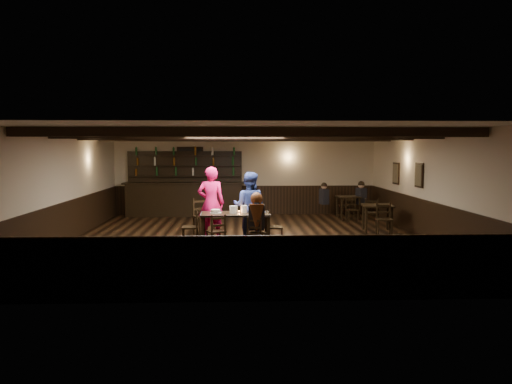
{
  "coord_description": "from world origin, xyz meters",
  "views": [
    {
      "loc": [
        -0.27,
        -12.31,
        2.3
      ],
      "look_at": [
        0.2,
        0.2,
        1.2
      ],
      "focal_mm": 35.0,
      "sensor_mm": 36.0,
      "label": 1
    }
  ],
  "objects_px": {
    "woman_pink": "(211,203)",
    "man_blue": "(249,206)",
    "chair_near_right": "(255,231)",
    "bar_counter": "(185,195)",
    "cake": "(216,211)",
    "dining_table": "(235,216)",
    "chair_near_left": "(217,229)"
  },
  "relations": [
    {
      "from": "woman_pink",
      "to": "man_blue",
      "type": "xyz_separation_m",
      "value": [
        0.96,
        -0.21,
        -0.06
      ]
    },
    {
      "from": "dining_table",
      "to": "chair_near_left",
      "type": "relative_size",
      "value": 2.09
    },
    {
      "from": "chair_near_left",
      "to": "woman_pink",
      "type": "bearing_deg",
      "value": 99.05
    },
    {
      "from": "chair_near_right",
      "to": "woman_pink",
      "type": "relative_size",
      "value": 0.42
    },
    {
      "from": "dining_table",
      "to": "cake",
      "type": "relative_size",
      "value": 6.02
    },
    {
      "from": "chair_near_right",
      "to": "man_blue",
      "type": "distance_m",
      "value": 1.34
    },
    {
      "from": "dining_table",
      "to": "man_blue",
      "type": "xyz_separation_m",
      "value": [
        0.35,
        0.45,
        0.18
      ]
    },
    {
      "from": "bar_counter",
      "to": "chair_near_right",
      "type": "bearing_deg",
      "value": -69.87
    },
    {
      "from": "dining_table",
      "to": "bar_counter",
      "type": "bearing_deg",
      "value": 108.62
    },
    {
      "from": "chair_near_left",
      "to": "bar_counter",
      "type": "height_order",
      "value": "bar_counter"
    },
    {
      "from": "chair_near_left",
      "to": "cake",
      "type": "distance_m",
      "value": 0.72
    },
    {
      "from": "woman_pink",
      "to": "bar_counter",
      "type": "bearing_deg",
      "value": -77.89
    },
    {
      "from": "chair_near_right",
      "to": "bar_counter",
      "type": "height_order",
      "value": "bar_counter"
    },
    {
      "from": "chair_near_left",
      "to": "woman_pink",
      "type": "relative_size",
      "value": 0.44
    },
    {
      "from": "woman_pink",
      "to": "bar_counter",
      "type": "distance_m",
      "value": 4.67
    },
    {
      "from": "woman_pink",
      "to": "man_blue",
      "type": "relative_size",
      "value": 1.07
    },
    {
      "from": "chair_near_left",
      "to": "cake",
      "type": "relative_size",
      "value": 2.88
    },
    {
      "from": "woman_pink",
      "to": "chair_near_left",
      "type": "bearing_deg",
      "value": 97.05
    },
    {
      "from": "man_blue",
      "to": "chair_near_right",
      "type": "bearing_deg",
      "value": 110.11
    },
    {
      "from": "chair_near_left",
      "to": "man_blue",
      "type": "xyz_separation_m",
      "value": [
        0.76,
        1.05,
        0.39
      ]
    },
    {
      "from": "man_blue",
      "to": "cake",
      "type": "relative_size",
      "value": 6.17
    },
    {
      "from": "dining_table",
      "to": "chair_near_right",
      "type": "height_order",
      "value": "chair_near_right"
    },
    {
      "from": "dining_table",
      "to": "chair_near_left",
      "type": "xyz_separation_m",
      "value": [
        -0.41,
        -0.6,
        -0.21
      ]
    },
    {
      "from": "dining_table",
      "to": "cake",
      "type": "bearing_deg",
      "value": 175.13
    },
    {
      "from": "woman_pink",
      "to": "man_blue",
      "type": "bearing_deg",
      "value": 165.59
    },
    {
      "from": "chair_near_left",
      "to": "chair_near_right",
      "type": "bearing_deg",
      "value": -14.62
    },
    {
      "from": "chair_near_right",
      "to": "cake",
      "type": "xyz_separation_m",
      "value": [
        -0.93,
        0.86,
        0.34
      ]
    },
    {
      "from": "dining_table",
      "to": "chair_near_right",
      "type": "bearing_deg",
      "value": -60.99
    },
    {
      "from": "chair_near_left",
      "to": "man_blue",
      "type": "distance_m",
      "value": 1.35
    },
    {
      "from": "man_blue",
      "to": "cake",
      "type": "distance_m",
      "value": 0.92
    },
    {
      "from": "chair_near_left",
      "to": "cake",
      "type": "bearing_deg",
      "value": 95.47
    },
    {
      "from": "dining_table",
      "to": "woman_pink",
      "type": "bearing_deg",
      "value": 132.66
    }
  ]
}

